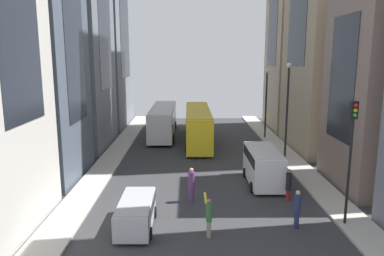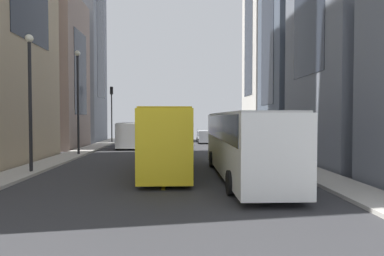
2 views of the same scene
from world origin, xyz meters
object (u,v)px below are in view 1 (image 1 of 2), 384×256
(streetcar_yellow, at_px, (198,123))
(pedestrian_waiting_curb, at_px, (209,217))
(traffic_light_near_corner, at_px, (352,141))
(car_silver_0, at_px, (136,211))
(pedestrian_walking_far, at_px, (191,184))
(pedestrian_crossing_near, at_px, (289,184))
(city_bus_white, at_px, (163,118))
(pedestrian_crossing_mid, at_px, (297,208))
(delivery_van_white, at_px, (263,164))

(streetcar_yellow, xyz_separation_m, pedestrian_waiting_curb, (-0.01, -20.99, -1.02))
(streetcar_yellow, relative_size, traffic_light_near_corner, 1.98)
(car_silver_0, height_order, pedestrian_walking_far, pedestrian_walking_far)
(pedestrian_waiting_curb, bearing_deg, pedestrian_crossing_near, -178.84)
(car_silver_0, bearing_deg, city_bus_white, 90.28)
(city_bus_white, height_order, pedestrian_crossing_near, city_bus_white)
(pedestrian_walking_far, relative_size, traffic_light_near_corner, 0.33)
(pedestrian_crossing_mid, height_order, pedestrian_crossing_near, pedestrian_crossing_mid)
(city_bus_white, height_order, streetcar_yellow, streetcar_yellow)
(pedestrian_crossing_near, bearing_deg, streetcar_yellow, -40.97)
(pedestrian_crossing_near, bearing_deg, pedestrian_crossing_mid, 112.40)
(delivery_van_white, relative_size, pedestrian_crossing_near, 2.48)
(car_silver_0, relative_size, pedestrian_walking_far, 1.92)
(delivery_van_white, bearing_deg, pedestrian_crossing_mid, -86.36)
(traffic_light_near_corner, bearing_deg, car_silver_0, -179.57)
(car_silver_0, relative_size, traffic_light_near_corner, 0.64)
(streetcar_yellow, height_order, car_silver_0, streetcar_yellow)
(city_bus_white, distance_m, delivery_van_white, 18.59)
(delivery_van_white, xyz_separation_m, pedestrian_crossing_mid, (0.44, -6.92, -0.39))
(city_bus_white, bearing_deg, traffic_light_near_corner, -64.10)
(delivery_van_white, bearing_deg, streetcar_yellow, 108.08)
(delivery_van_white, distance_m, car_silver_0, 10.56)
(car_silver_0, bearing_deg, delivery_van_white, 39.91)
(streetcar_yellow, xyz_separation_m, traffic_light_near_corner, (7.41, -19.76, 2.57))
(delivery_van_white, relative_size, pedestrian_crossing_mid, 2.44)
(city_bus_white, distance_m, pedestrian_crossing_mid, 25.15)
(city_bus_white, relative_size, delivery_van_white, 2.35)
(delivery_van_white, relative_size, car_silver_0, 1.22)
(pedestrian_crossing_near, bearing_deg, pedestrian_walking_far, 31.80)
(city_bus_white, relative_size, traffic_light_near_corner, 1.82)
(car_silver_0, height_order, traffic_light_near_corner, traffic_light_near_corner)
(pedestrian_crossing_mid, bearing_deg, car_silver_0, 144.88)
(pedestrian_waiting_curb, height_order, pedestrian_walking_far, pedestrian_walking_far)
(city_bus_white, xyz_separation_m, pedestrian_walking_far, (3.09, -19.85, -0.85))
(delivery_van_white, bearing_deg, pedestrian_walking_far, -148.17)
(car_silver_0, bearing_deg, pedestrian_crossing_mid, -1.05)
(streetcar_yellow, distance_m, pedestrian_crossing_mid, 20.58)
(city_bus_white, relative_size, pedestrian_waiting_curb, 5.89)
(city_bus_white, bearing_deg, pedestrian_walking_far, -81.15)
(pedestrian_waiting_curb, relative_size, pedestrian_walking_far, 0.93)
(city_bus_white, xyz_separation_m, pedestrian_crossing_mid, (8.64, -23.60, -0.89))
(city_bus_white, bearing_deg, pedestrian_crossing_mid, -69.88)
(city_bus_white, distance_m, traffic_light_near_corner, 26.10)
(pedestrian_crossing_mid, bearing_deg, pedestrian_walking_far, 111.93)
(car_silver_0, distance_m, pedestrian_crossing_near, 9.82)
(streetcar_yellow, relative_size, pedestrian_waiting_curb, 6.38)
(car_silver_0, relative_size, pedestrian_crossing_near, 2.03)
(pedestrian_crossing_mid, distance_m, pedestrian_walking_far, 6.70)
(delivery_van_white, height_order, pedestrian_waiting_curb, delivery_van_white)
(delivery_van_white, relative_size, pedestrian_waiting_curb, 2.50)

